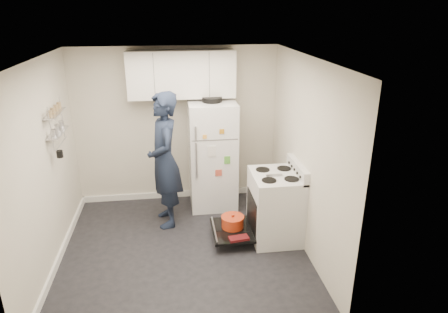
{
  "coord_description": "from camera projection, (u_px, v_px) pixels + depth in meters",
  "views": [
    {
      "loc": [
        -0.08,
        -4.59,
        3.07
      ],
      "look_at": [
        0.63,
        0.66,
        1.05
      ],
      "focal_mm": 32.0,
      "sensor_mm": 36.0,
      "label": 1
    }
  ],
  "objects": [
    {
      "name": "electric_range",
      "position": [
        274.0,
        207.0,
        5.48
      ],
      "size": [
        0.66,
        0.76,
        1.1
      ],
      "color": "silver",
      "rests_on": "ground"
    },
    {
      "name": "room",
      "position": [
        178.0,
        165.0,
        4.94
      ],
      "size": [
        3.21,
        3.21,
        2.51
      ],
      "color": "black",
      "rests_on": "ground"
    },
    {
      "name": "refrigerator",
      "position": [
        213.0,
        155.0,
        6.27
      ],
      "size": [
        0.72,
        0.74,
        1.78
      ],
      "color": "white",
      "rests_on": "ground"
    },
    {
      "name": "wall_shelf_rack",
      "position": [
        57.0,
        123.0,
        5.01
      ],
      "size": [
        0.14,
        0.6,
        0.61
      ],
      "color": "#B2B2B7",
      "rests_on": "room"
    },
    {
      "name": "person",
      "position": [
        165.0,
        161.0,
        5.68
      ],
      "size": [
        0.58,
        0.79,
        1.98
      ],
      "primitive_type": "imported",
      "rotation": [
        0.0,
        0.0,
        -1.42
      ],
      "color": "#161E31",
      "rests_on": "ground"
    },
    {
      "name": "upper_cabinets",
      "position": [
        182.0,
        74.0,
        5.94
      ],
      "size": [
        1.6,
        0.33,
        0.7
      ],
      "primitive_type": "cube",
      "color": "silver",
      "rests_on": "room"
    },
    {
      "name": "open_oven_door",
      "position": [
        232.0,
        226.0,
        5.53
      ],
      "size": [
        0.55,
        0.7,
        0.24
      ],
      "color": "black",
      "rests_on": "ground"
    }
  ]
}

